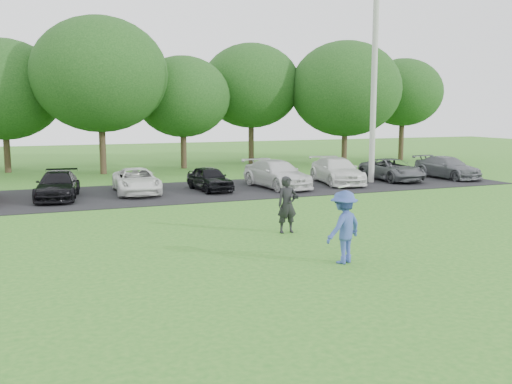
{
  "coord_description": "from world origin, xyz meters",
  "views": [
    {
      "loc": [
        -5.84,
        -11.13,
        3.58
      ],
      "look_at": [
        0.0,
        3.5,
        1.3
      ],
      "focal_mm": 40.0,
      "sensor_mm": 36.0,
      "label": 1
    }
  ],
  "objects": [
    {
      "name": "tree_row",
      "position": [
        1.51,
        22.76,
        4.91
      ],
      "size": [
        42.39,
        9.85,
        8.64
      ],
      "color": "#38281C",
      "rests_on": "ground"
    },
    {
      "name": "parked_cars",
      "position": [
        0.28,
        12.89,
        0.61
      ],
      "size": [
        31.01,
        4.69,
        1.25
      ],
      "color": "#491018",
      "rests_on": "parking_lot"
    },
    {
      "name": "ground",
      "position": [
        0.0,
        0.0,
        0.0
      ],
      "size": [
        100.0,
        100.0,
        0.0
      ],
      "primitive_type": "plane",
      "color": "#2A6F1F",
      "rests_on": "ground"
    },
    {
      "name": "parking_lot",
      "position": [
        0.0,
        13.0,
        0.01
      ],
      "size": [
        32.0,
        6.5,
        0.03
      ],
      "primitive_type": "cube",
      "color": "black",
      "rests_on": "ground"
    },
    {
      "name": "camera_bystander",
      "position": [
        1.08,
        3.76,
        0.83
      ],
      "size": [
        0.62,
        0.44,
        1.66
      ],
      "color": "black",
      "rests_on": "ground"
    },
    {
      "name": "utility_pole",
      "position": [
        9.81,
        12.71,
        4.98
      ],
      "size": [
        0.28,
        0.28,
        9.95
      ],
      "primitive_type": "cylinder",
      "color": "#AAAAA5",
      "rests_on": "ground"
    },
    {
      "name": "frisbee_player",
      "position": [
        0.92,
        0.26,
        0.86
      ],
      "size": [
        1.27,
        1.02,
        1.9
      ],
      "color": "#364B99",
      "rests_on": "ground"
    }
  ]
}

